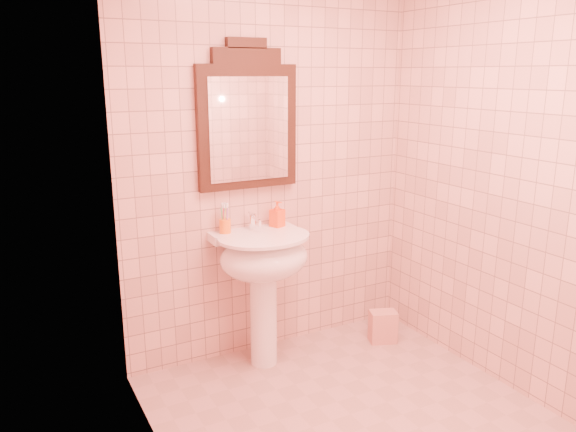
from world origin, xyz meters
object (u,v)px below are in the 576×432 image
mirror (248,121)px  towel (383,327)px  soap_dispenser (277,214)px  toothbrush_cup (225,226)px  pedestal_sink (264,266)px

mirror → towel: (0.86, -0.32, -1.43)m
mirror → towel: bearing=-20.2°
soap_dispenser → mirror: bearing=136.9°
toothbrush_cup → mirror: bearing=14.0°
toothbrush_cup → towel: size_ratio=0.74×
mirror → soap_dispenser: bearing=-21.4°
pedestal_sink → mirror: bearing=90.0°
toothbrush_cup → towel: (1.05, -0.27, -0.80)m
toothbrush_cup → soap_dispenser: (0.35, -0.02, 0.04)m
pedestal_sink → soap_dispenser: (0.17, 0.14, 0.29)m
soap_dispenser → towel: size_ratio=0.76×
toothbrush_cup → soap_dispenser: bearing=-3.0°
pedestal_sink → towel: 1.03m
soap_dispenser → pedestal_sink: bearing=-162.5°
toothbrush_cup → towel: 1.34m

